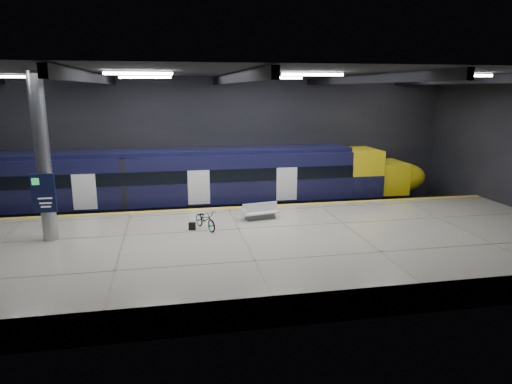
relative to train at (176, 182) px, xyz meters
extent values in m
plane|color=black|center=(2.63, -5.50, -2.06)|extent=(30.00, 30.00, 0.00)
cube|color=black|center=(2.63, 2.50, 1.94)|extent=(30.00, 0.10, 8.00)
cube|color=black|center=(2.63, -13.50, 1.94)|extent=(30.00, 0.10, 8.00)
cube|color=black|center=(2.63, -5.50, 5.94)|extent=(30.00, 16.00, 0.10)
cube|color=black|center=(-3.37, -5.50, 5.69)|extent=(0.25, 16.00, 0.40)
cube|color=black|center=(2.63, -5.50, 5.69)|extent=(0.25, 16.00, 0.40)
cube|color=black|center=(8.63, -5.50, 5.69)|extent=(0.25, 16.00, 0.40)
cube|color=black|center=(14.63, -5.50, 5.69)|extent=(0.25, 16.00, 0.40)
cube|color=white|center=(-1.37, -7.50, 5.82)|extent=(2.60, 0.18, 0.10)
cube|color=white|center=(5.63, -7.50, 5.82)|extent=(2.60, 0.18, 0.10)
cube|color=white|center=(12.63, -7.50, 5.82)|extent=(2.60, 0.18, 0.10)
cube|color=white|center=(-1.37, -1.50, 5.82)|extent=(2.60, 0.18, 0.10)
cube|color=white|center=(5.63, -1.50, 5.82)|extent=(2.60, 0.18, 0.10)
cube|color=white|center=(12.63, -1.50, 5.82)|extent=(2.60, 0.18, 0.10)
cube|color=#B6AA9A|center=(2.63, -8.00, -1.51)|extent=(30.00, 11.00, 1.10)
cube|color=yellow|center=(2.63, -2.75, -0.95)|extent=(30.00, 0.40, 0.01)
cube|color=gray|center=(2.63, -0.72, -1.98)|extent=(30.00, 0.08, 0.16)
cube|color=gray|center=(2.63, 0.72, -1.98)|extent=(30.00, 0.08, 0.16)
cube|color=black|center=(-1.80, 0.00, -1.51)|extent=(24.00, 2.58, 0.80)
cube|color=black|center=(-1.80, 0.00, 0.27)|extent=(24.00, 2.80, 2.75)
cube|color=black|center=(-1.80, 0.00, 1.76)|extent=(24.00, 2.30, 0.24)
cube|color=black|center=(-1.80, -1.41, 0.54)|extent=(24.00, 0.04, 0.70)
cube|color=white|center=(1.20, -1.41, -0.06)|extent=(1.20, 0.05, 1.90)
cube|color=yellow|center=(11.20, 0.00, 0.27)|extent=(2.00, 2.80, 2.75)
ellipsoid|color=yellow|center=(13.80, 0.00, -0.21)|extent=(3.60, 2.52, 1.90)
cube|color=black|center=(11.50, 0.00, 0.44)|extent=(1.60, 2.38, 0.80)
cube|color=#595B60|center=(3.90, -5.09, -0.83)|extent=(1.47, 0.69, 0.27)
cube|color=silver|center=(3.90, -5.09, -0.62)|extent=(1.88, 1.06, 0.07)
cube|color=silver|center=(3.90, -5.09, -0.37)|extent=(1.76, 0.39, 0.44)
cube|color=silver|center=(3.03, -5.25, -0.52)|extent=(0.19, 0.75, 0.27)
cube|color=silver|center=(4.77, -4.93, -0.52)|extent=(0.19, 0.75, 0.27)
imported|color=#99999E|center=(1.15, -6.27, -0.51)|extent=(1.26, 1.82, 0.91)
cube|color=black|center=(0.55, -6.27, -0.78)|extent=(0.33, 0.25, 0.35)
cylinder|color=#9EA0A5|center=(-5.37, -6.50, 2.49)|extent=(0.60, 0.60, 6.90)
cube|color=black|center=(-5.37, -6.92, 1.14)|extent=(0.90, 0.12, 1.60)
camera|label=1|loc=(-0.35, -26.10, 5.24)|focal=32.00mm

